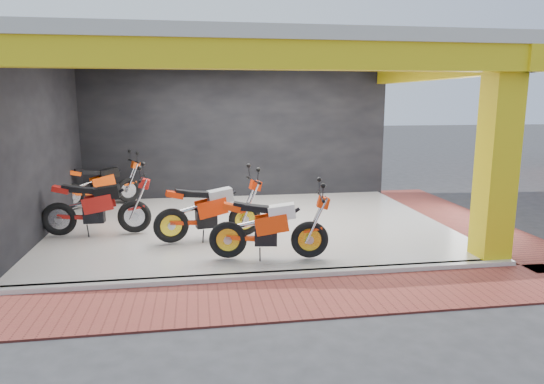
% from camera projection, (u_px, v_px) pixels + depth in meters
% --- Properties ---
extents(ground, '(80.00, 80.00, 0.00)m').
position_uv_depth(ground, '(263.00, 258.00, 8.36)').
color(ground, '#2D2D30').
rests_on(ground, ground).
extents(showroom_floor, '(8.00, 6.00, 0.10)m').
position_uv_depth(showroom_floor, '(250.00, 226.00, 10.29)').
color(showroom_floor, white).
rests_on(showroom_floor, ground).
extents(showroom_ceiling, '(8.40, 6.40, 0.20)m').
position_uv_depth(showroom_ceiling, '(249.00, 53.00, 9.62)').
color(showroom_ceiling, beige).
rests_on(showroom_ceiling, corner_column).
extents(back_wall, '(8.20, 0.20, 3.50)m').
position_uv_depth(back_wall, '(237.00, 135.00, 12.97)').
color(back_wall, black).
rests_on(back_wall, ground).
extents(left_wall, '(0.20, 6.20, 3.50)m').
position_uv_depth(left_wall, '(38.00, 149.00, 9.34)').
color(left_wall, black).
rests_on(left_wall, ground).
extents(corner_column, '(0.50, 0.50, 3.50)m').
position_uv_depth(corner_column, '(497.00, 158.00, 7.87)').
color(corner_column, gold).
rests_on(corner_column, ground).
extents(header_beam_front, '(8.40, 0.30, 0.40)m').
position_uv_depth(header_beam_front, '(272.00, 55.00, 6.76)').
color(header_beam_front, gold).
rests_on(header_beam_front, corner_column).
extents(header_beam_right, '(0.30, 6.40, 0.40)m').
position_uv_depth(header_beam_right, '(436.00, 70.00, 10.29)').
color(header_beam_right, gold).
rests_on(header_beam_right, corner_column).
extents(floor_kerb, '(8.00, 0.20, 0.10)m').
position_uv_depth(floor_kerb, '(272.00, 276.00, 7.36)').
color(floor_kerb, white).
rests_on(floor_kerb, ground).
extents(paver_front, '(9.00, 1.40, 0.03)m').
position_uv_depth(paver_front, '(281.00, 299.00, 6.61)').
color(paver_front, maroon).
rests_on(paver_front, ground).
extents(paver_right, '(1.40, 7.00, 0.03)m').
position_uv_depth(paver_right, '(459.00, 219.00, 11.03)').
color(paver_right, maroon).
rests_on(paver_right, ground).
extents(moto_hero, '(2.16, 1.06, 1.26)m').
position_uv_depth(moto_hero, '(310.00, 222.00, 7.88)').
color(moto_hero, '#F93B0A').
rests_on(moto_hero, showroom_floor).
extents(moto_row_a, '(2.26, 1.19, 1.31)m').
position_uv_depth(moto_row_a, '(245.00, 203.00, 9.17)').
color(moto_row_a, red).
rests_on(moto_row_a, showroom_floor).
extents(moto_row_b, '(2.17, 0.83, 1.32)m').
position_uv_depth(moto_row_b, '(134.00, 201.00, 9.36)').
color(moto_row_b, red).
rests_on(moto_row_b, showroom_floor).
extents(moto_row_d, '(2.21, 1.60, 1.27)m').
position_uv_depth(moto_row_d, '(128.00, 178.00, 12.16)').
color(moto_row_d, '#EE440A').
rests_on(moto_row_d, showroom_floor).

